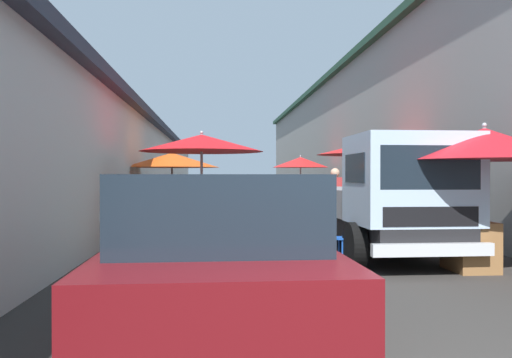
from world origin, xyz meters
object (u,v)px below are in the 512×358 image
Objects in this scene: fruit_stall_far_right at (200,158)px; delivery_truck at (394,199)px; fruit_stall_mid_lane at (366,157)px; fruit_stall_near_left at (173,167)px; fruit_stall_near_right at (301,169)px; vendor_by_crates at (335,197)px; fruit_stall_far_left at (483,156)px; parked_scooter at (206,217)px; plastic_stool at (341,244)px; hatchback_car at (218,254)px.

delivery_truck is at bearing -123.12° from fruit_stall_far_right.
fruit_stall_mid_lane is 5.26m from fruit_stall_near_left.
fruit_stall_far_right is at bearing -166.72° from fruit_stall_near_left.
fruit_stall_near_right is 1.49× the size of vendor_by_crates.
fruit_stall_near_right is at bearing 2.18° from fruit_stall_mid_lane.
fruit_stall_near_left is at bearing 79.47° from fruit_stall_mid_lane.
delivery_truck is (1.15, 0.93, -0.70)m from fruit_stall_far_left.
fruit_stall_near_left is at bearing 26.70° from parked_scooter.
vendor_by_crates is at bearing -95.84° from parked_scooter.
fruit_stall_near_right reaches higher than plastic_stool.
delivery_truck is at bearing -38.20° from hatchback_car.
vendor_by_crates is 3.72× the size of plastic_stool.
vendor_by_crates is (-2.20, -4.03, -0.75)m from fruit_stall_near_left.
fruit_stall_far_right is at bearing 113.21° from vendor_by_crates.
plastic_stool is at bearing -29.66° from hatchback_car.
hatchback_car is at bearing 167.75° from fruit_stall_near_right.
fruit_stall_near_right is 0.92× the size of fruit_stall_near_left.
delivery_truck is at bearing 177.11° from fruit_stall_near_right.
delivery_truck is at bearing 168.48° from fruit_stall_mid_lane.
parked_scooter is (-1.88, -0.95, -1.23)m from fruit_stall_near_left.
fruit_stall_mid_lane is 1.02× the size of fruit_stall_near_left.
fruit_stall_far_right reaches higher than delivery_truck.
fruit_stall_mid_lane is (5.94, -0.04, 0.20)m from fruit_stall_far_left.
fruit_stall_far_right is 0.96× the size of fruit_stall_mid_lane.
vendor_by_crates is at bearing 175.08° from fruit_stall_near_right.
fruit_stall_mid_lane reaches higher than plastic_stool.
fruit_stall_near_left is (-7.33, 4.85, -0.04)m from fruit_stall_near_right.
plastic_stool is at bearing 65.32° from fruit_stall_far_left.
fruit_stall_near_right is at bearing -33.48° from fruit_stall_near_left.
fruit_stall_near_right reaches higher than fruit_stall_near_left.
fruit_stall_far_left is 0.60× the size of hatchback_car.
fruit_stall_near_left is 0.53× the size of delivery_truck.
fruit_stall_far_left is at bearing -55.85° from hatchback_car.
parked_scooter is 3.89× the size of plastic_stool.
fruit_stall_far_right reaches higher than hatchback_car.
fruit_stall_near_left is at bearing 28.01° from plastic_stool.
vendor_by_crates reaches higher than hatchback_car.
hatchback_car reaches higher than parked_scooter.
plastic_stool is (-6.02, -3.20, -1.35)m from fruit_stall_near_left.
fruit_stall_mid_lane reaches higher than fruit_stall_far_right.
fruit_stall_near_left is at bearing 146.52° from fruit_stall_near_right.
fruit_stall_near_right is 13.53m from plastic_stool.
delivery_truck is 1.25m from plastic_stool.
fruit_stall_mid_lane is at bearing -21.20° from plastic_stool.
delivery_truck is (-4.79, 0.98, -0.89)m from fruit_stall_mid_lane.
fruit_stall_mid_lane reaches higher than hatchback_car.
fruit_stall_near_left is at bearing 13.28° from fruit_stall_far_right.
hatchback_car is at bearing 150.34° from plastic_stool.
hatchback_car is at bearing 141.80° from delivery_truck.
fruit_stall_near_right is at bearing -4.92° from vendor_by_crates.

